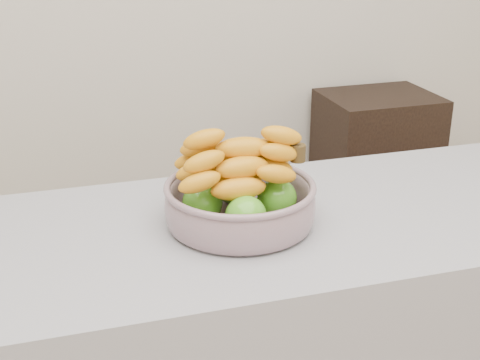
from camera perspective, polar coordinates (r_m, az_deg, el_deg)
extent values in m
cube|color=black|center=(2.91, 11.27, -0.57)|extent=(0.45, 0.36, 0.81)
cylinder|color=#99A8B8|center=(1.41, 0.00, -3.53)|extent=(0.27, 0.27, 0.01)
torus|color=#99A8B8|center=(1.37, 0.00, -0.56)|extent=(0.32, 0.32, 0.01)
sphere|color=#3E9A1A|center=(1.32, 0.50, -3.13)|extent=(0.08, 0.08, 0.08)
sphere|color=#3E9A1A|center=(1.40, 3.17, -1.55)|extent=(0.08, 0.08, 0.08)
sphere|color=#3E9A1A|center=(1.46, -0.46, -0.50)|extent=(0.08, 0.08, 0.08)
sphere|color=#3E9A1A|center=(1.38, -3.22, -1.94)|extent=(0.08, 0.08, 0.08)
ellipsoid|color=#F6AB14|center=(1.32, -0.13, -0.75)|extent=(0.20, 0.05, 0.05)
ellipsoid|color=#F6AB14|center=(1.37, -0.43, 0.07)|extent=(0.20, 0.07, 0.05)
ellipsoid|color=#F6AB14|center=(1.41, -0.72, 0.84)|extent=(0.20, 0.10, 0.05)
ellipsoid|color=#F6AB14|center=(1.33, 0.17, 1.07)|extent=(0.20, 0.06, 0.05)
ellipsoid|color=#F6AB14|center=(1.38, -0.17, 1.88)|extent=(0.20, 0.11, 0.05)
ellipsoid|color=#F6AB14|center=(1.34, 0.26, 2.74)|extent=(0.20, 0.07, 0.05)
cylinder|color=#3C2C13|center=(1.37, 4.97, 2.31)|extent=(0.03, 0.03, 0.04)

